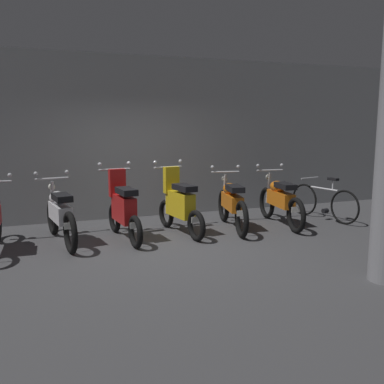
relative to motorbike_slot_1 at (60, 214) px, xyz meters
name	(u,v)px	position (x,y,z in m)	size (l,w,h in m)	color
ground_plane	(163,246)	(1.53, -0.75, -0.49)	(80.00, 80.00, 0.00)	#424244
back_wall	(130,138)	(1.53, 1.71, 1.18)	(16.00, 0.30, 3.34)	gray
motorbike_slot_1	(60,214)	(0.00, 0.00, 0.00)	(0.58, 1.94, 1.15)	black
motorbike_slot_2	(123,209)	(1.02, -0.12, 0.04)	(0.59, 1.68, 1.29)	black
motorbike_slot_3	(179,204)	(2.04, -0.06, 0.04)	(0.58, 1.67, 1.29)	black
motorbike_slot_4	(232,203)	(3.07, -0.07, 0.00)	(0.61, 1.93, 1.15)	black
motorbike_slot_5	(280,200)	(4.08, -0.10, 0.00)	(0.59, 1.95, 1.15)	black
bicycle	(324,202)	(5.18, 0.00, -0.13)	(0.53, 1.70, 0.89)	black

